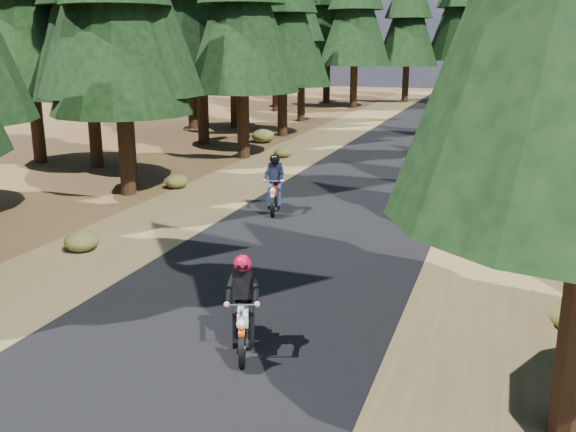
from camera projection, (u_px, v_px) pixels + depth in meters
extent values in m
plane|color=#402917|center=(265.00, 284.00, 13.51)|extent=(120.00, 120.00, 0.00)
cube|color=black|center=(329.00, 223.00, 18.07)|extent=(6.00, 100.00, 0.01)
cube|color=brown|center=(183.00, 209.00, 19.52)|extent=(3.20, 100.00, 0.01)
cube|color=brown|center=(500.00, 239.00, 16.61)|extent=(3.20, 100.00, 0.01)
cylinder|color=black|center=(124.00, 114.00, 20.73)|extent=(0.51, 0.51, 5.34)
cone|color=black|center=(116.00, 6.00, 19.85)|extent=(4.54, 4.54, 6.68)
cylinder|color=black|center=(572.00, 159.00, 15.09)|extent=(0.48, 0.48, 4.52)
cylinder|color=black|center=(124.00, 95.00, 21.45)|extent=(0.56, 0.56, 6.43)
cylinder|color=black|center=(92.00, 98.00, 25.35)|extent=(0.52, 0.52, 5.56)
cone|color=black|center=(85.00, 6.00, 24.44)|extent=(4.73, 4.73, 6.95)
cylinder|color=black|center=(243.00, 92.00, 27.43)|extent=(0.53, 0.53, 5.72)
cone|color=black|center=(241.00, 4.00, 26.49)|extent=(4.86, 4.86, 7.15)
cylinder|color=black|center=(202.00, 79.00, 31.12)|extent=(0.55, 0.55, 6.37)
cylinder|color=black|center=(282.00, 83.00, 33.90)|extent=(0.53, 0.53, 5.64)
cone|color=black|center=(282.00, 13.00, 32.97)|extent=(4.79, 4.79, 7.05)
cylinder|color=black|center=(569.00, 88.00, 28.54)|extent=(0.53, 0.53, 5.83)
cylinder|color=black|center=(234.00, 81.00, 37.39)|extent=(0.52, 0.52, 5.45)
cone|color=black|center=(233.00, 20.00, 36.49)|extent=(4.63, 4.63, 6.81)
cylinder|color=black|center=(301.00, 86.00, 40.52)|extent=(0.48, 0.48, 4.42)
cone|color=black|center=(301.00, 41.00, 39.79)|extent=(3.76, 3.76, 5.52)
cone|color=black|center=(302.00, 7.00, 39.27)|extent=(2.87, 2.87, 3.98)
cylinder|color=black|center=(276.00, 78.00, 46.48)|extent=(0.49, 0.49, 4.75)
cone|color=black|center=(276.00, 35.00, 45.70)|extent=(4.04, 4.04, 5.93)
cone|color=black|center=(275.00, 4.00, 45.14)|extent=(3.09, 3.09, 4.27)
cylinder|color=black|center=(34.00, 90.00, 26.26)|extent=(0.54, 0.54, 6.00)
cylinder|color=black|center=(191.00, 73.00, 36.83)|extent=(0.56, 0.56, 6.40)
cylinder|color=black|center=(354.00, 65.00, 48.60)|extent=(0.56, 0.56, 6.40)
cone|color=black|center=(356.00, 10.00, 47.55)|extent=(5.44, 5.44, 8.00)
cylinder|color=black|center=(552.00, 70.00, 44.23)|extent=(0.54, 0.54, 6.00)
cone|color=black|center=(558.00, 13.00, 43.24)|extent=(5.10, 5.10, 7.50)
cylinder|color=black|center=(327.00, 61.00, 52.23)|extent=(0.57, 0.57, 6.80)
cone|color=black|center=(328.00, 6.00, 51.11)|extent=(5.78, 5.78, 8.50)
cylinder|color=black|center=(406.00, 65.00, 53.18)|extent=(0.54, 0.54, 6.00)
cone|color=black|center=(408.00, 18.00, 52.19)|extent=(5.10, 5.10, 7.50)
cylinder|color=black|center=(508.00, 64.00, 50.59)|extent=(0.56, 0.56, 6.40)
cone|color=black|center=(513.00, 11.00, 49.54)|extent=(5.44, 5.44, 8.00)
cylinder|color=black|center=(459.00, 60.00, 54.54)|extent=(0.57, 0.57, 6.80)
cone|color=black|center=(463.00, 8.00, 53.42)|extent=(5.78, 5.78, 8.50)
cylinder|color=black|center=(275.00, 70.00, 49.69)|extent=(0.52, 0.52, 5.60)
cone|color=black|center=(275.00, 23.00, 48.77)|extent=(4.76, 4.76, 7.00)
ellipsoid|color=#474C1E|center=(518.00, 141.00, 31.47)|extent=(0.76, 0.76, 0.46)
ellipsoid|color=#474C1E|center=(263.00, 136.00, 32.27)|extent=(1.13, 1.13, 0.68)
ellipsoid|color=#474C1E|center=(571.00, 317.00, 11.37)|extent=(0.75, 0.75, 0.45)
ellipsoid|color=#474C1E|center=(535.00, 178.00, 22.78)|extent=(0.85, 0.85, 0.51)
ellipsoid|color=#474C1E|center=(283.00, 152.00, 28.13)|extent=(0.76, 0.76, 0.46)
ellipsoid|color=#474C1E|center=(81.00, 241.00, 15.59)|extent=(0.83, 0.83, 0.50)
ellipsoid|color=#474C1E|center=(176.00, 182.00, 22.25)|extent=(0.79, 0.79, 0.47)
cube|color=black|center=(243.00, 289.00, 10.35)|extent=(0.41, 0.33, 0.52)
sphere|color=#A20628|center=(242.00, 267.00, 10.26)|extent=(0.37, 0.37, 0.29)
cube|color=black|center=(274.00, 174.00, 18.96)|extent=(0.43, 0.33, 0.55)
sphere|color=black|center=(274.00, 160.00, 18.85)|extent=(0.38, 0.38, 0.31)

